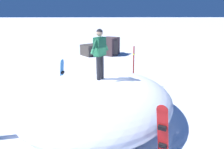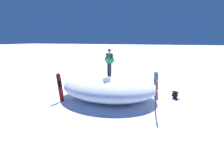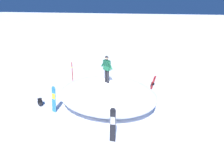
{
  "view_description": "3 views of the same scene",
  "coord_description": "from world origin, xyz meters",
  "views": [
    {
      "loc": [
        0.3,
        -7.3,
        3.66
      ],
      "look_at": [
        0.51,
        0.13,
        1.59
      ],
      "focal_mm": 37.01,
      "sensor_mm": 36.0,
      "label": 1
    },
    {
      "loc": [
        10.62,
        4.32,
        3.67
      ],
      "look_at": [
        0.12,
        0.32,
        1.53
      ],
      "focal_mm": 29.69,
      "sensor_mm": 36.0,
      "label": 2
    },
    {
      "loc": [
        -10.92,
        -3.37,
        5.98
      ],
      "look_at": [
        0.58,
        -0.04,
        1.8
      ],
      "focal_mm": 32.69,
      "sensor_mm": 36.0,
      "label": 3
    }
  ],
  "objects": [
    {
      "name": "snowboard_primary_upright",
      "position": [
        -1.68,
        2.78,
        0.81
      ],
      "size": [
        0.24,
        0.33,
        1.57
      ],
      "color": "#2672BF",
      "rests_on": "ground"
    },
    {
      "name": "snow_mound",
      "position": [
        -0.02,
        0.07,
        0.71
      ],
      "size": [
        6.18,
        7.01,
        1.43
      ],
      "primitive_type": "ellipsoid",
      "rotation": [
        0.0,
        0.0,
        2.95
      ],
      "color": "white",
      "rests_on": "ground"
    },
    {
      "name": "snowboard_tertiary_upright",
      "position": [
        -3.34,
        -1.21,
        0.86
      ],
      "size": [
        0.18,
        0.28,
        1.67
      ],
      "color": "black",
      "rests_on": "ground"
    },
    {
      "name": "backpack_near",
      "position": [
        -1.3,
        4.04,
        0.23
      ],
      "size": [
        0.61,
        0.56,
        0.45
      ],
      "color": "black",
      "rests_on": "ground"
    },
    {
      "name": "snowboard_secondary_upright",
      "position": [
        1.64,
        -2.46,
        0.86
      ],
      "size": [
        0.47,
        0.54,
        1.66
      ],
      "color": "red",
      "rests_on": "ground"
    },
    {
      "name": "ground",
      "position": [
        0.0,
        0.0,
        0.0
      ],
      "size": [
        240.0,
        240.0,
        0.0
      ],
      "primitive_type": "plane",
      "color": "white"
    },
    {
      "name": "snowboarder_standing",
      "position": [
        0.11,
        0.14,
        2.42
      ],
      "size": [
        0.6,
        0.9,
        1.67
      ],
      "color": "black",
      "rests_on": "snow_mound"
    },
    {
      "name": "trail_marker_pole",
      "position": [
        1.61,
        3.23,
        1.08
      ],
      "size": [
        0.1,
        0.1,
        2.07
      ],
      "color": "#A51E19",
      "rests_on": "ground"
    }
  ]
}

